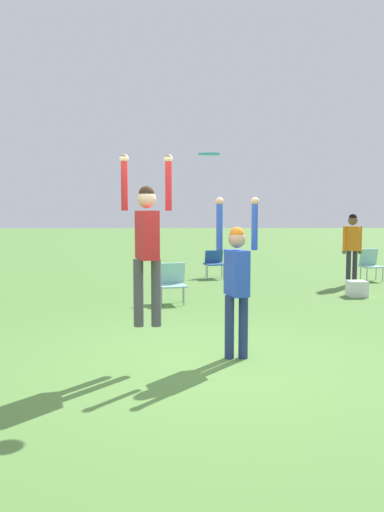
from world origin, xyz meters
The scene contains 9 objects.
ground_plane centered at (0.00, 0.00, 0.00)m, with size 120.00×120.00×0.00m, color #56843D.
person_jumping centered at (-0.59, -0.01, 1.57)m, with size 0.62×0.50×2.04m.
person_defending centered at (0.52, 0.28, 1.08)m, with size 0.55×0.43×2.04m.
frisbee centered at (0.14, -0.01, 2.54)m, with size 0.27×0.27×0.03m.
camping_chair_0 centered at (-0.24, 4.34, 0.46)m, with size 0.63×0.68×0.82m.
camping_chair_2 centered at (1.01, 8.34, 0.47)m, with size 0.67×0.71×0.79m.
camping_chair_3 centered at (5.29, 7.60, 0.49)m, with size 0.59×0.63×0.87m.
person_spectator_near centered at (4.43, 6.71, 1.12)m, with size 0.53×0.38×1.84m.
cooler_box centered at (3.89, 4.94, 0.17)m, with size 0.40×0.41×0.35m.
Camera 1 is at (-0.36, -5.91, 1.83)m, focal length 35.00 mm.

